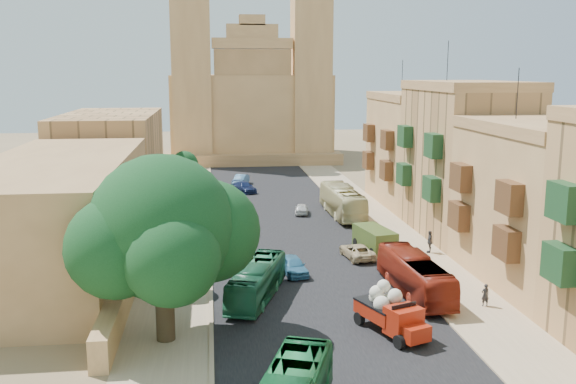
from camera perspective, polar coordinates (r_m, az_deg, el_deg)
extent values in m
plane|color=#7A6445|center=(34.11, 5.46, -14.83)|extent=(260.00, 260.00, 0.00)
cube|color=black|center=(62.17, -0.45, -2.94)|extent=(14.00, 140.00, 0.01)
cube|color=tan|center=(63.91, 8.06, -2.67)|extent=(5.00, 140.00, 0.01)
cube|color=tan|center=(61.85, -9.24, -3.15)|extent=(5.00, 140.00, 0.01)
cube|color=tan|center=(63.30, 5.87, -2.69)|extent=(0.25, 140.00, 0.12)
cube|color=tan|center=(61.78, -6.92, -3.05)|extent=(0.25, 140.00, 0.12)
cube|color=#1A4121|center=(37.38, 22.94, -5.87)|extent=(0.90, 2.20, 2.00)
cube|color=#1A4121|center=(36.61, 23.32, -0.81)|extent=(0.90, 2.20, 2.00)
cube|color=tan|center=(47.88, 21.69, -1.42)|extent=(8.00, 14.00, 10.50)
cube|color=#A07445|center=(47.09, 22.17, 5.32)|extent=(8.20, 14.00, 0.80)
cylinder|color=black|center=(48.98, 19.73, 8.25)|extent=(0.06, 0.06, 3.60)
cube|color=#57351D|center=(42.76, 18.81, -4.35)|extent=(0.90, 2.20, 2.00)
cube|color=#57351D|center=(49.71, 14.93, -2.07)|extent=(0.90, 2.20, 2.00)
cube|color=#57351D|center=(42.12, 19.05, -0.48)|extent=(0.90, 2.20, 2.00)
cube|color=#57351D|center=(49.16, 15.10, 1.27)|extent=(0.90, 2.20, 2.00)
cube|color=tan|center=(60.12, 15.45, 2.51)|extent=(8.00, 14.00, 13.00)
cube|color=#A07445|center=(59.58, 15.79, 9.09)|extent=(8.20, 14.00, 0.80)
cylinder|color=black|center=(61.81, 14.01, 11.26)|extent=(0.06, 0.06, 3.60)
cube|color=#1A4121|center=(55.17, 12.63, 0.28)|extent=(0.90, 2.20, 2.00)
cube|color=#1A4121|center=(62.50, 10.25, 1.58)|extent=(0.90, 2.20, 2.00)
cube|color=#1A4121|center=(54.64, 12.78, 4.04)|extent=(0.90, 2.20, 2.00)
cube|color=#1A4121|center=(62.04, 10.36, 4.90)|extent=(0.90, 2.20, 2.00)
cube|color=tan|center=(73.24, 11.29, 3.51)|extent=(8.00, 14.00, 11.50)
cube|color=#A07445|center=(72.75, 11.47, 8.32)|extent=(8.20, 14.00, 0.80)
cylinder|color=black|center=(75.06, 10.12, 10.11)|extent=(0.06, 0.06, 3.60)
cube|color=#57351D|center=(68.42, 8.72, 1.93)|extent=(0.90, 2.20, 2.00)
cube|color=#57351D|center=(75.92, 7.14, 2.83)|extent=(0.90, 2.20, 2.00)
cube|color=#57351D|center=(68.01, 8.80, 4.61)|extent=(0.90, 2.20, 2.00)
cube|color=#57351D|center=(75.55, 7.20, 5.25)|extent=(0.90, 2.20, 2.00)
cube|color=tan|center=(52.20, -12.98, -4.87)|extent=(1.00, 40.00, 1.80)
cube|color=#A07445|center=(50.41, -19.60, -1.91)|extent=(10.00, 28.00, 8.40)
cube|color=tan|center=(75.49, -15.42, 2.96)|extent=(10.00, 22.00, 10.00)
cube|color=tan|center=(111.50, -3.44, 6.75)|extent=(26.00, 20.00, 14.00)
cube|color=#A07445|center=(101.69, -3.03, 2.91)|extent=(28.00, 4.00, 1.80)
cube|color=#A07445|center=(102.56, -3.15, 8.09)|extent=(12.00, 2.00, 16.00)
cube|color=tan|center=(102.54, -3.20, 13.06)|extent=(12.60, 2.40, 1.60)
cube|color=tan|center=(102.62, -3.21, 14.01)|extent=(8.00, 2.00, 2.40)
cube|color=tan|center=(102.74, -3.22, 15.01)|extent=(4.00, 2.00, 1.60)
cube|color=tan|center=(103.56, -8.56, 10.50)|extent=(6.00, 6.00, 29.00)
cube|color=tan|center=(104.80, 2.06, 10.61)|extent=(6.00, 6.00, 29.00)
cylinder|color=#34291A|center=(36.42, -10.89, -9.91)|extent=(1.04, 1.04, 3.95)
sphere|color=black|center=(35.11, -11.15, -3.06)|extent=(7.90, 7.90, 7.90)
sphere|color=black|center=(36.37, -7.04, -3.47)|extent=(5.82, 5.82, 5.82)
sphere|color=black|center=(34.67, -14.99, -4.82)|extent=(5.41, 5.41, 5.41)
sphere|color=black|center=(32.93, -10.30, -5.82)|extent=(4.99, 4.99, 4.99)
sphere|color=black|center=(37.26, -12.70, -1.01)|extent=(4.57, 4.57, 4.57)
cylinder|color=#34291A|center=(44.30, -10.81, -7.42)|extent=(0.44, 0.44, 2.07)
sphere|color=black|center=(43.70, -10.91, -4.81)|extent=(3.02, 3.02, 3.02)
cylinder|color=#34291A|center=(55.76, -10.02, -3.40)|extent=(0.44, 0.44, 2.48)
sphere|color=black|center=(55.21, -10.10, -0.88)|extent=(3.60, 3.60, 3.60)
cylinder|color=#34291A|center=(67.51, -9.49, -1.17)|extent=(0.44, 0.44, 1.89)
sphere|color=black|center=(67.15, -9.54, 0.43)|extent=(2.75, 2.75, 2.75)
cylinder|color=#34291A|center=(79.25, -9.13, 0.75)|extent=(0.44, 0.44, 2.31)
sphere|color=black|center=(78.89, -9.18, 2.42)|extent=(3.35, 3.35, 3.35)
cube|color=#A4200C|center=(38.01, 8.35, -10.38)|extent=(2.88, 3.56, 0.77)
cube|color=black|center=(37.86, 8.37, -9.78)|extent=(2.93, 3.61, 0.10)
cube|color=#A4200C|center=(36.54, 10.23, -11.19)|extent=(2.20, 2.01, 1.54)
cube|color=#A4200C|center=(35.93, 11.25, -12.20)|extent=(1.73, 1.49, 0.86)
cube|color=black|center=(36.32, 10.26, -10.31)|extent=(1.55, 0.67, 0.77)
cylinder|color=black|center=(35.78, 9.86, -13.00)|extent=(0.56, 0.83, 0.77)
cylinder|color=black|center=(36.79, 12.02, -12.40)|extent=(0.56, 0.83, 0.77)
cylinder|color=black|center=(38.57, 6.35, -11.11)|extent=(0.56, 0.83, 0.77)
cylinder|color=black|center=(39.50, 8.44, -10.62)|extent=(0.56, 0.83, 0.77)
sphere|color=beige|center=(37.16, 8.32, -9.83)|extent=(0.94, 0.94, 0.94)
sphere|color=beige|center=(37.84, 9.14, -9.47)|extent=(0.94, 0.94, 0.94)
sphere|color=beige|center=(38.17, 7.91, -9.25)|extent=(0.94, 0.94, 0.94)
sphere|color=beige|center=(37.50, 7.89, -8.86)|extent=(0.86, 0.86, 0.86)
sphere|color=beige|center=(37.24, 9.48, -9.12)|extent=(0.86, 0.86, 0.86)
sphere|color=beige|center=(37.44, 8.49, -8.28)|extent=(0.77, 0.77, 0.77)
cube|color=#3A4D1D|center=(53.55, 7.71, -4.23)|extent=(2.88, 4.97, 1.93)
cylinder|color=black|center=(51.91, 7.56, -5.36)|extent=(0.45, 0.82, 0.77)
cylinder|color=black|center=(52.70, 9.36, -5.17)|extent=(0.45, 0.82, 0.77)
cylinder|color=black|center=(54.74, 6.10, -4.48)|extent=(0.45, 0.82, 0.77)
cylinder|color=black|center=(55.49, 7.83, -4.31)|extent=(0.45, 0.82, 0.77)
imported|color=#1E6340|center=(42.22, -2.78, -7.92)|extent=(4.67, 8.80, 2.40)
imported|color=maroon|center=(43.80, 11.20, -7.26)|extent=(2.69, 9.54, 2.63)
imported|color=#C7BE86|center=(65.94, 4.86, -0.84)|extent=(2.89, 10.96, 3.03)
imported|color=teal|center=(47.25, 0.45, -6.54)|extent=(2.18, 4.11, 1.33)
imported|color=silver|center=(58.31, -3.72, -3.31)|extent=(1.38, 3.54, 1.15)
imported|color=tan|center=(51.47, 6.16, -5.25)|extent=(2.46, 4.40, 1.16)
imported|color=#121E47|center=(78.91, -3.89, 0.43)|extent=(3.22, 4.63, 1.24)
imported|color=silver|center=(66.75, 1.21, -1.50)|extent=(1.84, 3.44, 1.11)
imported|color=teal|center=(84.01, -4.23, 1.08)|extent=(2.56, 4.27, 1.33)
imported|color=#242325|center=(42.91, 17.12, -8.75)|extent=(0.58, 0.42, 1.47)
imported|color=#3C3C40|center=(53.88, 12.49, -4.33)|extent=(0.83, 1.17, 1.85)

